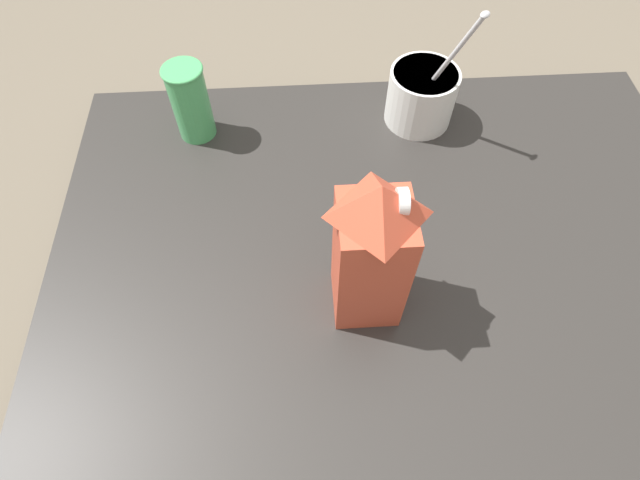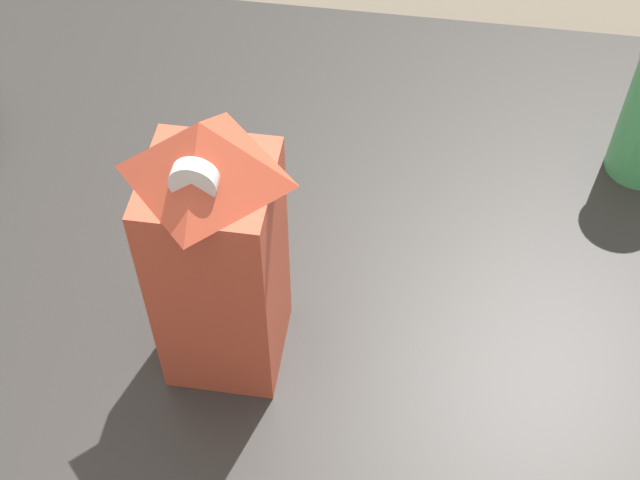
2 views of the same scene
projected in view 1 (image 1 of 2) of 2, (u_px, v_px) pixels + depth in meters
name	position (u px, v px, depth m)	size (l,w,h in m)	color
ground_plane	(402.00, 345.00, 0.76)	(6.00, 6.00, 0.00)	#665B4C
countertop	(405.00, 339.00, 0.74)	(1.09, 1.09, 0.05)	#2D2B28
milk_carton	(372.00, 252.00, 0.64)	(0.09, 0.09, 0.27)	#CC4C33
yogurt_tub	(422.00, 94.00, 0.91)	(0.14, 0.12, 0.26)	white
drinking_cup	(190.00, 101.00, 0.88)	(0.07, 0.07, 0.14)	#4CB266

